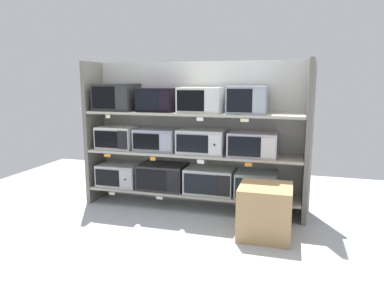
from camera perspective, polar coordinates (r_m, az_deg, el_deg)
The scene contains 29 objects.
ground at distance 3.58m, azimuth -4.56°, elevation -15.51°, with size 6.56×6.00×0.02m, color #B2B7BC.
back_panel at distance 4.46m, azimuth 0.85°, elevation 1.67°, with size 2.76×0.04×1.77m, color #B2B2AD.
upright_left at distance 4.76m, azimuth -15.34°, elevation 1.83°, with size 0.05×0.44×1.77m, color #68645B.
upright_right at distance 4.08m, azimuth 17.96°, elevation 0.40°, with size 0.05×0.44×1.77m, color #68645B.
shelf_0 at distance 4.39m, azimuth 0.00°, elevation -7.66°, with size 2.56×0.44×0.03m, color #ADA899.
microwave_0 at distance 4.69m, azimuth -11.38°, elevation -4.78°, with size 0.52×0.41×0.27m.
microwave_1 at distance 4.45m, azimuth -4.73°, elevation -5.17°, with size 0.57×0.42×0.31m.
microwave_2 at distance 4.29m, azimuth 2.89°, elevation -5.82°, with size 0.57×0.40×0.30m.
microwave_3 at distance 4.20m, azimuth 10.26°, elevation -6.35°, with size 0.46×0.43×0.29m.
price_tag_0 at distance 4.56m, azimuth -12.68°, elevation -7.74°, with size 0.08×0.00×0.03m, color beige.
price_tag_1 at distance 4.30m, azimuth -5.23°, elevation -8.60°, with size 0.08×0.00×0.03m, color white.
shelf_1 at distance 4.27m, azimuth 0.00°, elevation -1.52°, with size 2.56×0.44×0.03m, color #ADA899.
microwave_4 at distance 4.60m, azimuth -11.89°, elevation 1.03°, with size 0.47×0.37×0.28m.
microwave_5 at distance 4.38m, azimuth -5.68°, elevation 0.69°, with size 0.51×0.34×0.27m.
microwave_6 at distance 4.21m, azimuth 1.66°, elevation 0.46°, with size 0.55×0.42×0.28m.
microwave_7 at distance 4.10m, azimuth 9.71°, elevation -0.01°, with size 0.54×0.40×0.27m.
price_tag_2 at distance 4.46m, azimuth -13.40°, elevation -1.80°, with size 0.09×0.00×0.04m, color orange.
price_tag_3 at distance 4.20m, azimuth -6.30°, elevation -2.35°, with size 0.07×0.00×0.04m, color orange.
price_tag_4 at distance 4.02m, azimuth 1.38°, elevation -2.85°, with size 0.08×0.00×0.04m, color white.
price_tag_5 at distance 3.93m, azimuth 9.02°, elevation -3.28°, with size 0.08×0.00×0.04m, color orange.
shelf_2 at distance 4.20m, azimuth 0.00°, elevation 4.90°, with size 2.56×0.44×0.03m, color #ADA899.
microwave_8 at distance 4.55m, azimuth -11.97°, elevation 7.35°, with size 0.49×0.40×0.33m.
microwave_9 at distance 4.32m, azimuth -5.57°, elevation 7.06°, with size 0.44×0.35×0.28m.
microwave_10 at distance 4.16m, azimuth 1.43°, elevation 7.07°, with size 0.50×0.39×0.29m.
microwave_11 at distance 4.06m, azimuth 8.87°, elevation 6.99°, with size 0.43×0.40×0.31m.
price_tag_6 at distance 4.37m, azimuth -13.30°, elevation 4.30°, with size 0.06×0.00×0.04m, color beige.
price_tag_7 at distance 3.95m, azimuth 1.28°, elevation 3.99°, with size 0.08×0.00×0.04m, color white.
price_tag_8 at distance 3.85m, azimuth 8.40°, elevation 3.77°, with size 0.09×0.00×0.04m, color beige.
shipping_carton at distance 3.68m, azimuth 11.61°, elevation -10.44°, with size 0.51×0.51×0.52m, color tan.
Camera 1 is at (1.15, -4.02, 1.53)m, focal length 33.33 mm.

